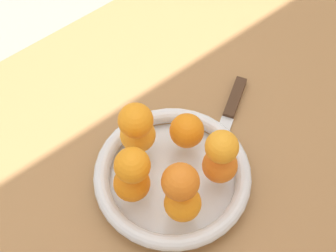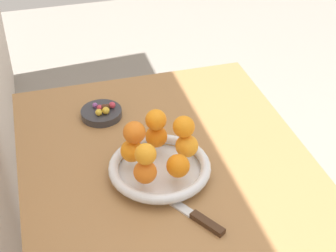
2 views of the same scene
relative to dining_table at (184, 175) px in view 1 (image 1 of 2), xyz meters
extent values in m
cube|color=#9E7042|center=(0.00, 0.00, 0.07)|extent=(1.10, 0.76, 0.04)
cylinder|color=#9E7042|center=(-0.49, -0.32, -0.30)|extent=(0.05, 0.05, 0.70)
cylinder|color=silver|center=(0.05, 0.03, 0.10)|extent=(0.21, 0.21, 0.01)
torus|color=silver|center=(0.05, 0.03, 0.12)|extent=(0.26, 0.26, 0.03)
sphere|color=orange|center=(0.07, -0.04, 0.16)|extent=(0.06, 0.06, 0.06)
sphere|color=orange|center=(0.13, 0.02, 0.16)|extent=(0.06, 0.06, 0.06)
sphere|color=orange|center=(0.09, 0.09, 0.16)|extent=(0.06, 0.06, 0.06)
sphere|color=orange|center=(0.00, 0.08, 0.16)|extent=(0.06, 0.06, 0.06)
sphere|color=orange|center=(0.00, 0.00, 0.16)|extent=(0.06, 0.06, 0.06)
sphere|color=orange|center=(0.08, 0.09, 0.21)|extent=(0.06, 0.06, 0.06)
sphere|color=orange|center=(0.12, 0.02, 0.21)|extent=(0.05, 0.05, 0.05)
sphere|color=orange|center=(0.07, -0.04, 0.21)|extent=(0.05, 0.05, 0.05)
sphere|color=orange|center=(0.00, 0.08, 0.21)|extent=(0.05, 0.05, 0.05)
cube|color=#3F2819|center=(-0.14, -0.03, 0.10)|extent=(0.09, 0.06, 0.01)
cube|color=silver|center=(-0.03, 0.04, 0.09)|extent=(0.16, 0.11, 0.01)
camera|label=1|loc=(0.30, 0.33, 0.87)|focal=55.00mm
camera|label=2|loc=(-0.90, 0.28, 0.96)|focal=55.00mm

